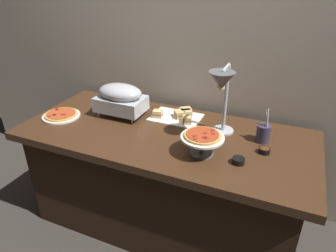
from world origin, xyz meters
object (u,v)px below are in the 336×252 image
(sauce_cup_near, at_px, (238,161))
(sauce_cup_far, at_px, (264,151))
(utensil_holder, at_px, (263,133))
(sandwich_platter, at_px, (178,116))
(heat_lamp, at_px, (222,87))
(pizza_plate_front, at_px, (61,115))
(pizza_plate_center, at_px, (202,138))
(chafing_dish, at_px, (120,98))

(sauce_cup_near, distance_m, sauce_cup_far, 0.20)
(utensil_holder, bearing_deg, sandwich_platter, 171.16)
(heat_lamp, xyz_separation_m, pizza_plate_front, (-1.12, -0.12, -0.34))
(pizza_plate_center, bearing_deg, utensil_holder, 43.79)
(chafing_dish, distance_m, sauce_cup_near, 0.95)
(chafing_dish, bearing_deg, pizza_plate_front, -153.31)
(heat_lamp, distance_m, pizza_plate_front, 1.17)
(heat_lamp, distance_m, pizza_plate_center, 0.31)
(utensil_holder, bearing_deg, heat_lamp, -159.86)
(chafing_dish, xyz_separation_m, utensil_holder, (0.99, 0.02, -0.08))
(pizza_plate_front, bearing_deg, sauce_cup_near, -3.73)
(sauce_cup_far, height_order, utensil_holder, utensil_holder)
(sandwich_platter, xyz_separation_m, utensil_holder, (0.59, -0.09, 0.04))
(pizza_plate_front, distance_m, sandwich_platter, 0.84)
(chafing_dish, relative_size, heat_lamp, 0.75)
(heat_lamp, height_order, pizza_plate_center, heat_lamp)
(sandwich_platter, bearing_deg, pizza_plate_center, -52.03)
(heat_lamp, relative_size, pizza_plate_front, 1.72)
(chafing_dish, bearing_deg, heat_lamp, -5.82)
(pizza_plate_center, relative_size, sauce_cup_near, 3.56)
(pizza_plate_front, bearing_deg, utensil_holder, 8.80)
(sauce_cup_near, xyz_separation_m, utensil_holder, (0.09, 0.30, 0.04))
(chafing_dish, xyz_separation_m, pizza_plate_center, (0.69, -0.27, -0.03))
(heat_lamp, bearing_deg, utensil_holder, 20.14)
(heat_lamp, relative_size, sauce_cup_near, 6.56)
(heat_lamp, relative_size, pizza_plate_center, 1.84)
(pizza_plate_front, xyz_separation_m, pizza_plate_center, (1.07, -0.07, 0.09))
(pizza_plate_center, bearing_deg, sauce_cup_far, 24.57)
(sauce_cup_far, bearing_deg, pizza_plate_front, -176.87)
(sandwich_platter, relative_size, utensil_holder, 1.56)
(pizza_plate_front, height_order, sauce_cup_near, sauce_cup_near)
(chafing_dish, distance_m, pizza_plate_center, 0.74)
(sauce_cup_near, height_order, utensil_holder, utensil_holder)
(pizza_plate_center, xyz_separation_m, utensil_holder, (0.30, 0.29, -0.05))
(chafing_dish, distance_m, pizza_plate_front, 0.45)
(chafing_dish, height_order, sauce_cup_near, chafing_dish)
(pizza_plate_front, xyz_separation_m, utensil_holder, (1.37, 0.21, 0.05))
(pizza_plate_center, xyz_separation_m, sauce_cup_near, (0.21, -0.01, -0.09))
(sandwich_platter, bearing_deg, sauce_cup_near, -37.45)
(sauce_cup_far, relative_size, utensil_holder, 0.29)
(sauce_cup_near, bearing_deg, heat_lamp, 129.97)
(sauce_cup_far, distance_m, utensil_holder, 0.14)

